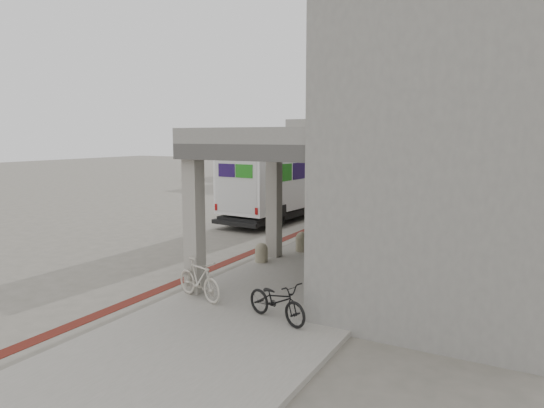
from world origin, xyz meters
The scene contains 14 objects.
ground centered at (0.00, 0.00, 0.00)m, with size 120.00×120.00×0.00m, color #69655A.
bike_lane_stripe centered at (1.00, 2.00, 0.01)m, with size 0.35×40.00×0.01m, color #501710.
sidewalk centered at (4.00, 0.00, 0.06)m, with size 4.40×28.00×0.12m, color gray.
transit_building centered at (6.83, 4.50, 3.40)m, with size 7.60×17.00×7.00m.
distant_backdrop centered at (-2.84, 35.89, 2.70)m, with size 28.00×10.00×6.50m.
tree_left centered at (-5.00, 28.00, 3.18)m, with size 3.20×3.20×4.80m.
tree_mid centered at (2.00, 30.00, 3.18)m, with size 3.20×3.20×4.80m.
fedex_truck centered at (-1.13, 7.18, 1.68)m, with size 2.85×7.54×3.15m.
bench centered at (3.56, 1.79, 0.44)m, with size 1.03×1.96×0.45m.
bollard_near centered at (2.10, -0.29, 0.40)m, with size 0.38×0.38×0.57m.
bollard_far centered at (2.60, 1.51, 0.44)m, with size 0.43×0.43×0.64m.
utility_cabinet centered at (4.30, 3.98, 0.63)m, with size 0.46×0.61×1.02m, color slate.
bicycle_black centered at (4.69, -4.20, 0.54)m, with size 0.56×1.60×0.84m, color black.
bicycle_cream centered at (2.50, -3.88, 0.59)m, with size 0.44×1.56×0.94m, color beige.
Camera 1 is at (9.11, -12.54, 3.84)m, focal length 32.00 mm.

